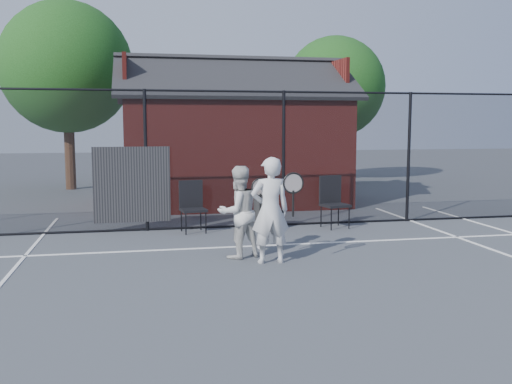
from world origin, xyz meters
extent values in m
plane|color=#4C5257|center=(0.00, 0.00, 0.00)|extent=(80.00, 80.00, 0.00)
cube|color=white|center=(0.00, 3.00, 0.01)|extent=(11.00, 0.06, 0.01)
cube|color=white|center=(0.00, 2.85, 0.01)|extent=(0.06, 0.30, 0.01)
cylinder|color=black|center=(-2.00, 5.00, 1.50)|extent=(0.07, 0.07, 3.00)
cylinder|color=black|center=(1.00, 5.00, 1.50)|extent=(0.07, 0.07, 3.00)
cylinder|color=black|center=(4.00, 5.00, 1.50)|extent=(0.07, 0.07, 3.00)
cylinder|color=black|center=(0.00, 5.00, 2.97)|extent=(22.00, 0.04, 0.04)
cylinder|color=black|center=(0.00, 5.00, 0.03)|extent=(22.00, 0.04, 0.04)
cube|color=black|center=(0.00, 5.00, 1.50)|extent=(22.00, 3.00, 0.01)
cube|color=black|center=(-2.30, 4.98, 1.00)|extent=(1.60, 0.04, 1.60)
cube|color=maroon|center=(0.50, 9.00, 1.50)|extent=(6.00, 4.00, 3.00)
cube|color=black|center=(0.50, 8.00, 3.53)|extent=(6.50, 2.36, 1.32)
cube|color=black|center=(0.50, 10.00, 3.53)|extent=(6.50, 2.36, 1.32)
cube|color=maroon|center=(-2.45, 9.00, 3.53)|extent=(0.10, 2.80, 1.06)
cube|color=maroon|center=(3.45, 9.00, 3.53)|extent=(0.10, 2.80, 1.06)
cylinder|color=#342015|center=(-4.50, 13.50, 1.26)|extent=(0.36, 0.36, 2.52)
sphere|color=#174012|center=(-4.50, 13.50, 4.20)|extent=(4.48, 4.48, 4.48)
cylinder|color=#342015|center=(5.50, 14.50, 1.12)|extent=(0.36, 0.36, 2.23)
sphere|color=#174012|center=(5.50, 14.50, 3.72)|extent=(3.97, 3.97, 3.97)
imported|color=silver|center=(-0.06, 1.70, 0.87)|extent=(0.64, 0.43, 1.75)
torus|color=black|center=(0.23, 1.35, 1.35)|extent=(0.34, 0.03, 0.34)
cylinder|color=black|center=(0.23, 1.35, 1.02)|extent=(0.03, 0.03, 0.42)
imported|color=silver|center=(-0.51, 2.18, 0.79)|extent=(0.93, 0.83, 1.57)
torus|color=black|center=(-0.19, 1.86, 1.24)|extent=(0.31, 0.03, 0.31)
cylinder|color=black|center=(-0.19, 1.86, 0.94)|extent=(0.03, 0.03, 0.38)
cube|color=black|center=(-1.05, 4.60, 0.53)|extent=(0.58, 0.60, 1.06)
cube|color=black|center=(2.05, 4.50, 0.56)|extent=(0.63, 0.65, 1.11)
cylinder|color=#242424|center=(0.50, 4.60, 0.37)|extent=(0.55, 0.55, 0.74)
camera|label=1|loc=(-2.13, -7.25, 2.27)|focal=40.00mm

